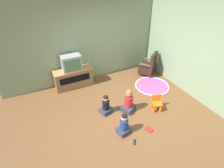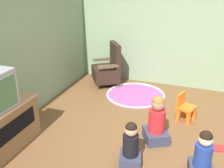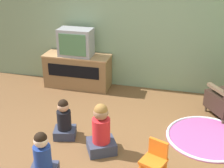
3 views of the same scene
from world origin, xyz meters
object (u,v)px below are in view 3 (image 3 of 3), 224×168
tv_cabinet (78,70)px  television (76,42)px  child_watching_right (101,132)px  child_watching_left (64,121)px  child_watching_center (43,158)px  yellow_kid_chair (154,163)px

tv_cabinet → television: (0.00, -0.03, 0.55)m
television → child_watching_right: (1.00, -1.83, -0.57)m
child_watching_left → child_watching_right: (0.59, -0.20, 0.05)m
child_watching_center → child_watching_right: bearing=40.0°
television → child_watching_center: 2.59m
yellow_kid_chair → child_watching_left: (-1.31, 0.52, 0.06)m
tv_cabinet → child_watching_right: (1.00, -1.86, -0.03)m
tv_cabinet → child_watching_center: bearing=-78.8°
tv_cabinet → child_watching_left: tv_cabinet is taller
tv_cabinet → child_watching_center: (0.49, -2.49, -0.07)m
tv_cabinet → television: 0.55m
tv_cabinet → yellow_kid_chair: size_ratio=2.74×
tv_cabinet → child_watching_center: size_ratio=2.06×
child_watching_center → child_watching_right: child_watching_right is taller
child_watching_center → yellow_kid_chair: bearing=3.1°
child_watching_right → television: bearing=90.1°
television → child_watching_center: television is taller
tv_cabinet → child_watching_right: child_watching_right is taller
tv_cabinet → child_watching_center: 2.54m
television → yellow_kid_chair: bearing=-51.3°
yellow_kid_chair → television: bearing=149.6°
child_watching_left → child_watching_right: 0.62m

